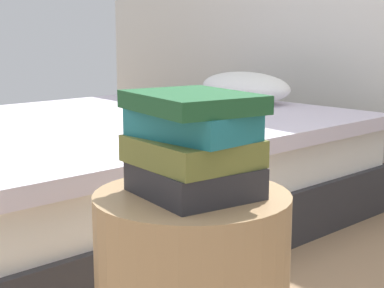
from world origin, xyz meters
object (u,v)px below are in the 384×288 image
book_olive (192,151)px  book_teal (192,125)px  bed (125,168)px  book_charcoal (196,179)px  book_forest (192,102)px

book_olive → book_teal: bearing=-39.4°
book_olive → bed: bearing=155.1°
book_charcoal → book_teal: size_ratio=0.92×
book_teal → bed: bearing=146.8°
bed → book_charcoal: 1.49m
book_teal → book_forest: bearing=137.5°
bed → book_forest: bearing=-31.1°
book_olive → book_teal: 0.05m
book_forest → book_teal: bearing=-29.6°
book_olive → book_teal: size_ratio=0.95×
book_teal → book_forest: (-0.00, 0.00, 0.04)m
book_charcoal → book_olive: book_olive is taller
book_charcoal → book_forest: 0.16m
book_charcoal → bed: bearing=158.7°
bed → book_teal: 1.52m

